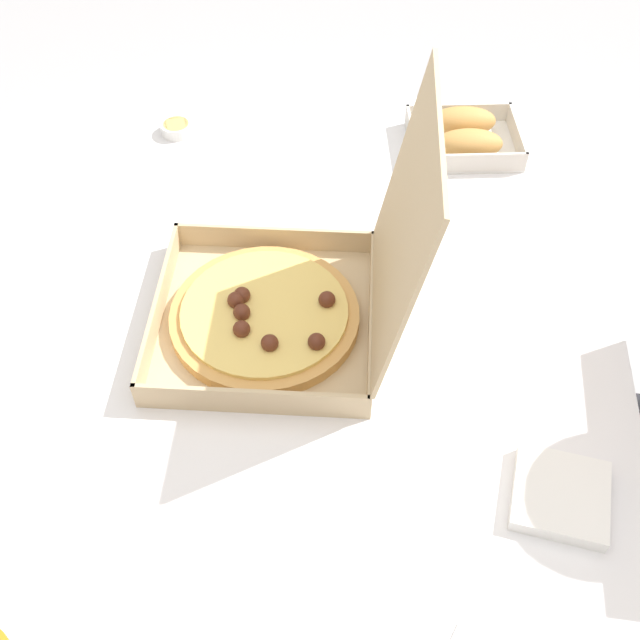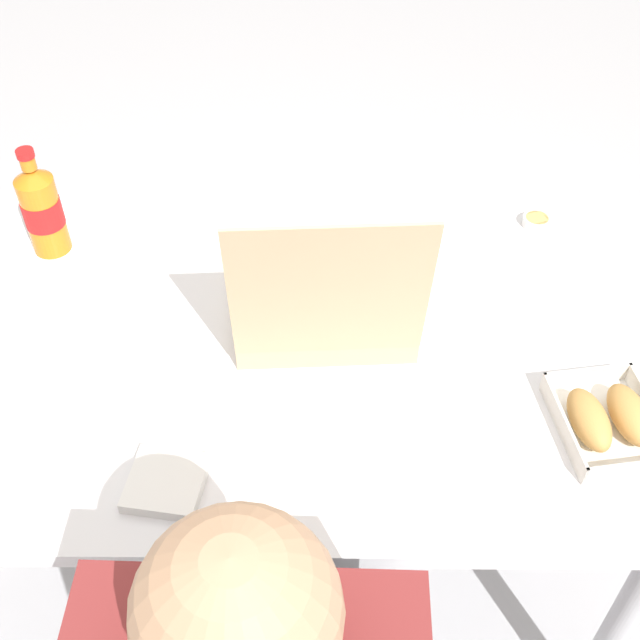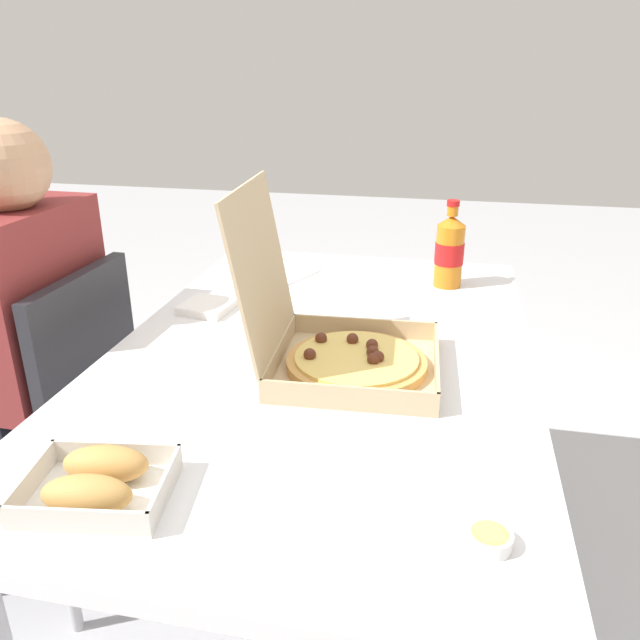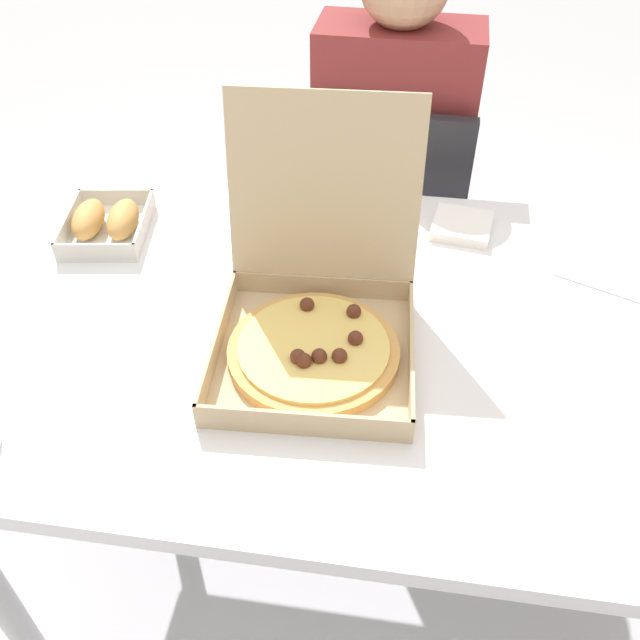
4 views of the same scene
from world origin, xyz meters
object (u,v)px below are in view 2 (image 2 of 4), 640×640
object	(u,v)px
napkin_pile	(166,483)
cola_bottle	(42,209)
bread_side_box	(609,419)
pizza_box_open	(324,297)
dipping_sauce_cup	(536,221)

from	to	relation	value
napkin_pile	cola_bottle	bearing A→B (deg)	-61.38
bread_side_box	cola_bottle	world-z (taller)	cola_bottle
bread_side_box	cola_bottle	xyz separation A→B (m)	(0.97, -0.44, 0.07)
bread_side_box	napkin_pile	bearing A→B (deg)	9.19
pizza_box_open	bread_side_box	bearing A→B (deg)	150.72
cola_bottle	napkin_pile	world-z (taller)	cola_bottle
bread_side_box	napkin_pile	world-z (taller)	bread_side_box
bread_side_box	napkin_pile	distance (m)	0.68
cola_bottle	dipping_sauce_cup	bearing A→B (deg)	-175.53
pizza_box_open	napkin_pile	distance (m)	0.43
bread_side_box	dipping_sauce_cup	bearing A→B (deg)	-88.20
pizza_box_open	dipping_sauce_cup	distance (m)	0.50
napkin_pile	bread_side_box	bearing A→B (deg)	-170.81
bread_side_box	napkin_pile	size ratio (longest dim) A/B	1.91
bread_side_box	napkin_pile	xyz separation A→B (m)	(0.68, 0.11, -0.02)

